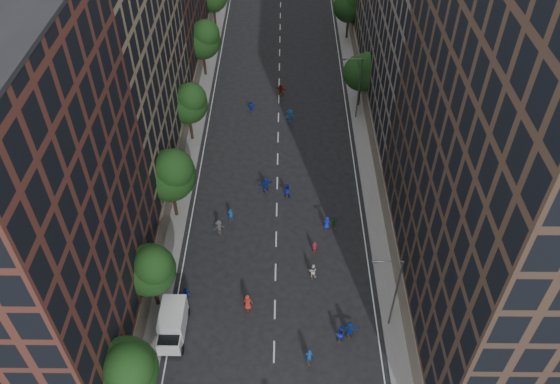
{
  "coord_description": "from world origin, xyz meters",
  "views": [
    {
      "loc": [
        0.76,
        -16.83,
        43.58
      ],
      "look_at": [
        0.37,
        27.78,
        2.0
      ],
      "focal_mm": 35.0,
      "sensor_mm": 36.0,
      "label": 1
    }
  ],
  "objects_px": {
    "skater_1": "(309,357)",
    "skater_2": "(340,334)",
    "streetlamp_near": "(394,290)",
    "cargo_van": "(172,324)",
    "streetlamp_far": "(357,85)"
  },
  "relations": [
    {
      "from": "skater_1",
      "to": "skater_2",
      "type": "distance_m",
      "value": 3.63
    },
    {
      "from": "streetlamp_near",
      "to": "cargo_van",
      "type": "distance_m",
      "value": 19.95
    },
    {
      "from": "streetlamp_far",
      "to": "cargo_van",
      "type": "height_order",
      "value": "streetlamp_far"
    },
    {
      "from": "cargo_van",
      "to": "skater_2",
      "type": "relative_size",
      "value": 2.85
    },
    {
      "from": "streetlamp_near",
      "to": "streetlamp_far",
      "type": "xyz_separation_m",
      "value": [
        0.0,
        33.0,
        0.0
      ]
    },
    {
      "from": "streetlamp_near",
      "to": "streetlamp_far",
      "type": "height_order",
      "value": "same"
    },
    {
      "from": "skater_1",
      "to": "skater_2",
      "type": "bearing_deg",
      "value": -141.57
    },
    {
      "from": "streetlamp_far",
      "to": "cargo_van",
      "type": "xyz_separation_m",
      "value": [
        -19.56,
        -34.11,
        -3.78
      ]
    },
    {
      "from": "cargo_van",
      "to": "streetlamp_far",
      "type": "bearing_deg",
      "value": 60.47
    },
    {
      "from": "streetlamp_near",
      "to": "cargo_van",
      "type": "relative_size",
      "value": 1.82
    },
    {
      "from": "streetlamp_far",
      "to": "skater_1",
      "type": "distance_m",
      "value": 37.95
    },
    {
      "from": "streetlamp_near",
      "to": "skater_2",
      "type": "relative_size",
      "value": 5.21
    },
    {
      "from": "skater_1",
      "to": "skater_2",
      "type": "relative_size",
      "value": 1.09
    },
    {
      "from": "streetlamp_far",
      "to": "skater_2",
      "type": "height_order",
      "value": "streetlamp_far"
    },
    {
      "from": "skater_1",
      "to": "streetlamp_near",
      "type": "bearing_deg",
      "value": -152.04
    }
  ]
}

